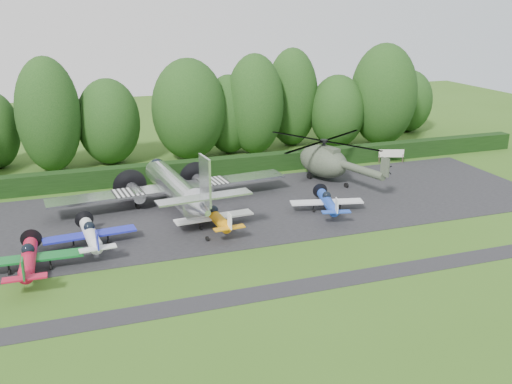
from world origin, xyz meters
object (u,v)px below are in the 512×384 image
object	(u,v)px
transport_plane	(175,188)
light_plane_red	(28,259)
light_plane_orange	(216,217)
sign_board	(391,154)
light_plane_white	(91,235)
helicopter	(324,158)
light_plane_blue	(328,202)

from	to	relation	value
transport_plane	light_plane_red	bearing A→B (deg)	-136.10
light_plane_orange	sign_board	size ratio (longest dim) A/B	2.40
light_plane_red	sign_board	bearing A→B (deg)	21.82
light_plane_white	helicopter	distance (m)	27.15
light_plane_red	helicopter	bearing A→B (deg)	23.68
helicopter	sign_board	size ratio (longest dim) A/B	5.37
light_plane_orange	sign_board	distance (m)	28.53
light_plane_red	light_plane_blue	world-z (taller)	light_plane_red
light_plane_white	sign_board	distance (m)	38.15
light_plane_blue	helicopter	bearing A→B (deg)	53.76
light_plane_blue	transport_plane	bearing A→B (deg)	143.40
light_plane_orange	light_plane_blue	distance (m)	10.69
light_plane_white	light_plane_blue	size ratio (longest dim) A/B	1.07
transport_plane	light_plane_orange	distance (m)	6.50
light_plane_orange	helicopter	xyz separation A→B (m)	(14.73, 9.88, 1.28)
light_plane_red	light_plane_white	distance (m)	5.52
light_plane_white	helicopter	world-z (taller)	helicopter
transport_plane	sign_board	xyz separation A→B (m)	(27.46, 7.20, -0.90)
transport_plane	sign_board	world-z (taller)	transport_plane
light_plane_red	light_plane_white	size ratio (longest dim) A/B	1.05
light_plane_blue	sign_board	bearing A→B (deg)	28.24
transport_plane	light_plane_orange	world-z (taller)	transport_plane
transport_plane	light_plane_orange	size ratio (longest dim) A/B	3.18
transport_plane	light_plane_orange	xyz separation A→B (m)	(2.20, -6.04, -0.95)
light_plane_orange	sign_board	xyz separation A→B (m)	(25.27, 13.24, 0.04)
light_plane_white	light_plane_orange	bearing A→B (deg)	8.55
light_plane_white	sign_board	bearing A→B (deg)	26.30
light_plane_red	light_plane_white	bearing A→B (deg)	34.62
transport_plane	light_plane_red	world-z (taller)	transport_plane
light_plane_white	light_plane_blue	bearing A→B (deg)	7.89
light_plane_orange	helicopter	distance (m)	17.78
transport_plane	sign_board	size ratio (longest dim) A/B	7.62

